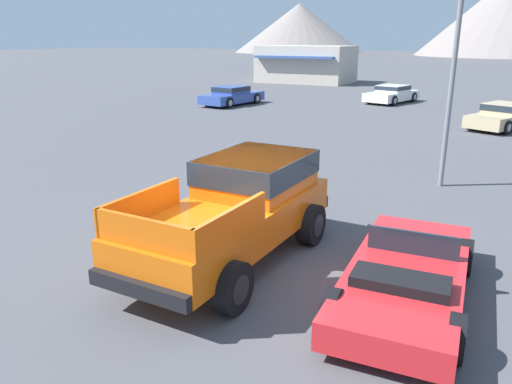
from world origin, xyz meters
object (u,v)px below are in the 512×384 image
orange_pickup_truck (240,204)px  parked_car_white (392,94)px  red_convertible_car (406,278)px  parked_car_blue (232,95)px  street_lamp_post (459,18)px  parked_car_tan (503,116)px

orange_pickup_truck → parked_car_white: bearing=98.1°
orange_pickup_truck → red_convertible_car: size_ratio=1.16×
parked_car_white → parked_car_blue: bearing=49.0°
parked_car_blue → street_lamp_post: bearing=-33.6°
parked_car_white → street_lamp_post: bearing=122.3°
red_convertible_car → parked_car_tan: (0.51, 18.33, 0.20)m
street_lamp_post → orange_pickup_truck: bearing=-111.4°
orange_pickup_truck → street_lamp_post: size_ratio=0.69×
red_convertible_car → street_lamp_post: street_lamp_post is taller
orange_pickup_truck → red_convertible_car: (3.23, -0.28, -0.65)m
orange_pickup_truck → parked_car_white: (-3.19, 25.52, -0.48)m
parked_car_tan → street_lamp_post: street_lamp_post is taller
parked_car_tan → orange_pickup_truck: bearing=101.0°
orange_pickup_truck → parked_car_white: orange_pickup_truck is taller
red_convertible_car → parked_car_tan: size_ratio=1.03×
orange_pickup_truck → parked_car_tan: 18.44m
parked_car_blue → parked_car_white: bearing=41.9°
orange_pickup_truck → parked_car_blue: bearing=122.1°
parked_car_blue → street_lamp_post: size_ratio=0.62×
orange_pickup_truck → parked_car_blue: 22.91m
red_convertible_car → street_lamp_post: size_ratio=0.60×
orange_pickup_truck → street_lamp_post: 8.19m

